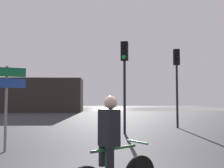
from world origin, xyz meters
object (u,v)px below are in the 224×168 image
object	(u,v)px
cyclist	(111,150)
direction_sign_post	(6,92)
distant_building	(22,95)
traffic_light_center	(124,69)
traffic_light_far_right	(177,73)

from	to	relation	value
cyclist	direction_sign_post	bearing A→B (deg)	-178.07
distant_building	traffic_light_center	bearing A→B (deg)	-61.09
traffic_light_far_right	traffic_light_center	bearing A→B (deg)	33.81
distant_building	traffic_light_far_right	bearing A→B (deg)	-51.74
distant_building	traffic_light_far_right	size ratio (longest dim) A/B	3.48
traffic_light_far_right	cyclist	size ratio (longest dim) A/B	2.73
distant_building	cyclist	size ratio (longest dim) A/B	9.52
distant_building	direction_sign_post	world-z (taller)	distant_building
traffic_light_center	cyclist	xyz separation A→B (m)	(-0.87, -7.87, -2.18)
traffic_light_center	traffic_light_far_right	bearing A→B (deg)	-124.59
distant_building	traffic_light_center	distance (m)	23.82
traffic_light_far_right	direction_sign_post	world-z (taller)	traffic_light_far_right
distant_building	direction_sign_post	distance (m)	25.89
traffic_light_center	direction_sign_post	bearing A→B (deg)	64.81
traffic_light_far_right	distant_building	bearing A→B (deg)	-53.44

